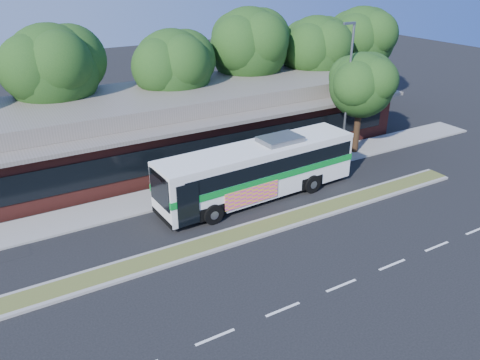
{
  "coord_description": "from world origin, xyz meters",
  "views": [
    {
      "loc": [
        -11.73,
        -16.72,
        12.42
      ],
      "look_at": [
        -0.57,
        2.59,
        2.0
      ],
      "focal_mm": 35.0,
      "sensor_mm": 36.0,
      "label": 1
    }
  ],
  "objects": [
    {
      "name": "plaza_building",
      "position": [
        0.0,
        12.99,
        2.13
      ],
      "size": [
        33.2,
        11.2,
        4.45
      ],
      "color": "#5C221D",
      "rests_on": "ground"
    },
    {
      "name": "transit_bus",
      "position": [
        1.38,
        3.8,
        1.89
      ],
      "size": [
        12.23,
        3.26,
        3.4
      ],
      "rotation": [
        0.0,
        0.0,
        0.05
      ],
      "color": "white",
      "rests_on": "ground"
    },
    {
      "name": "median_strip",
      "position": [
        0.0,
        0.6,
        0.07
      ],
      "size": [
        26.0,
        1.1,
        0.15
      ],
      "primitive_type": "cube",
      "color": "#4A5323",
      "rests_on": "ground"
    },
    {
      "name": "lamp_post",
      "position": [
        9.56,
        6.0,
        4.9
      ],
      "size": [
        0.93,
        0.18,
        9.07
      ],
      "color": "slate",
      "rests_on": "ground"
    },
    {
      "name": "tree_bg_e",
      "position": [
        14.42,
        15.14,
        5.74
      ],
      "size": [
        6.47,
        5.8,
        8.5
      ],
      "color": "black",
      "rests_on": "ground"
    },
    {
      "name": "tree_bg_c",
      "position": [
        1.4,
        15.13,
        5.59
      ],
      "size": [
        6.24,
        5.6,
        8.26
      ],
      "color": "black",
      "rests_on": "ground"
    },
    {
      "name": "sidewalk",
      "position": [
        0.0,
        6.4,
        0.06
      ],
      "size": [
        44.0,
        2.6,
        0.12
      ],
      "primitive_type": "cube",
      "color": "gray",
      "rests_on": "ground"
    },
    {
      "name": "tree_bg_d",
      "position": [
        8.45,
        16.15,
        6.42
      ],
      "size": [
        6.91,
        6.2,
        9.37
      ],
      "color": "black",
      "rests_on": "ground"
    },
    {
      "name": "tree_bg_b",
      "position": [
        -6.57,
        16.14,
        6.14
      ],
      "size": [
        6.69,
        6.0,
        9.0
      ],
      "color": "black",
      "rests_on": "ground"
    },
    {
      "name": "tree_bg_f",
      "position": [
        20.43,
        16.14,
        6.06
      ],
      "size": [
        6.69,
        6.0,
        8.92
      ],
      "color": "black",
      "rests_on": "ground"
    },
    {
      "name": "sidewalk_tree",
      "position": [
        11.32,
        6.31,
        4.98
      ],
      "size": [
        4.89,
        4.38,
        7.08
      ],
      "color": "black",
      "rests_on": "ground"
    },
    {
      "name": "ground",
      "position": [
        0.0,
        0.0,
        0.0
      ],
      "size": [
        120.0,
        120.0,
        0.0
      ],
      "primitive_type": "plane",
      "color": "black",
      "rests_on": "ground"
    }
  ]
}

